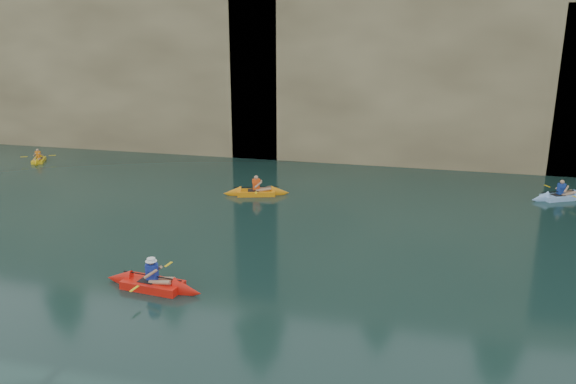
# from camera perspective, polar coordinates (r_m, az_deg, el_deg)

# --- Properties ---
(ground) EXTENTS (160.00, 160.00, 0.00)m
(ground) POSITION_cam_1_polar(r_m,az_deg,el_deg) (15.00, 3.18, -16.48)
(ground) COLOR black
(ground) RESTS_ON ground
(cliff) EXTENTS (70.00, 16.00, 12.00)m
(cliff) POSITION_cam_1_polar(r_m,az_deg,el_deg) (42.52, 11.40, 13.12)
(cliff) COLOR tan
(cliff) RESTS_ON ground
(cliff_slab_west) EXTENTS (26.00, 2.40, 10.56)m
(cliff_slab_west) POSITION_cam_1_polar(r_m,az_deg,el_deg) (41.62, -18.62, 11.55)
(cliff_slab_west) COLOR tan
(cliff_slab_west) RESTS_ON ground
(cliff_slab_center) EXTENTS (24.00, 2.40, 11.40)m
(cliff_slab_center) POSITION_cam_1_polar(r_m,az_deg,el_deg) (35.09, 13.99, 11.87)
(cliff_slab_center) COLOR tan
(cliff_slab_center) RESTS_ON ground
(sea_cave_west) EXTENTS (4.50, 1.00, 4.00)m
(sea_cave_west) POSITION_cam_1_polar(r_m,az_deg,el_deg) (40.38, -16.29, 6.93)
(sea_cave_west) COLOR black
(sea_cave_west) RESTS_ON ground
(sea_cave_center) EXTENTS (3.50, 1.00, 3.20)m
(sea_cave_center) POSITION_cam_1_polar(r_m,az_deg,el_deg) (35.53, 3.77, 5.69)
(sea_cave_center) COLOR black
(sea_cave_center) RESTS_ON ground
(sea_cave_east) EXTENTS (5.00, 1.00, 4.50)m
(sea_cave_east) POSITION_cam_1_polar(r_m,az_deg,el_deg) (35.69, 26.56, 5.11)
(sea_cave_east) COLOR black
(sea_cave_east) RESTS_ON ground
(main_kayaker) EXTENTS (3.58, 2.38, 1.31)m
(main_kayaker) POSITION_cam_1_polar(r_m,az_deg,el_deg) (18.90, -13.57, -9.04)
(main_kayaker) COLOR red
(main_kayaker) RESTS_ON ground
(kayaker_orange) EXTENTS (3.41, 2.41, 1.27)m
(kayaker_orange) POSITION_cam_1_polar(r_m,az_deg,el_deg) (28.41, -3.24, -0.01)
(kayaker_orange) COLOR orange
(kayaker_orange) RESTS_ON ground
(kayaker_yellow) EXTENTS (1.90, 2.56, 1.05)m
(kayaker_yellow) POSITION_cam_1_polar(r_m,az_deg,el_deg) (38.85, -24.00, 3.01)
(kayaker_yellow) COLOR yellow
(kayaker_yellow) RESTS_ON ground
(kayaker_ltblue_mid) EXTENTS (3.20, 2.20, 1.23)m
(kayaker_ltblue_mid) POSITION_cam_1_polar(r_m,az_deg,el_deg) (30.74, 25.92, -0.41)
(kayaker_ltblue_mid) COLOR #95C3F9
(kayaker_ltblue_mid) RESTS_ON ground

